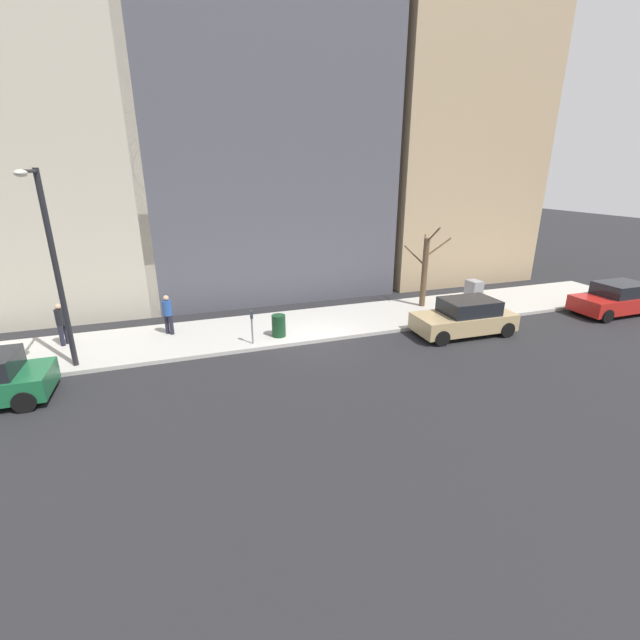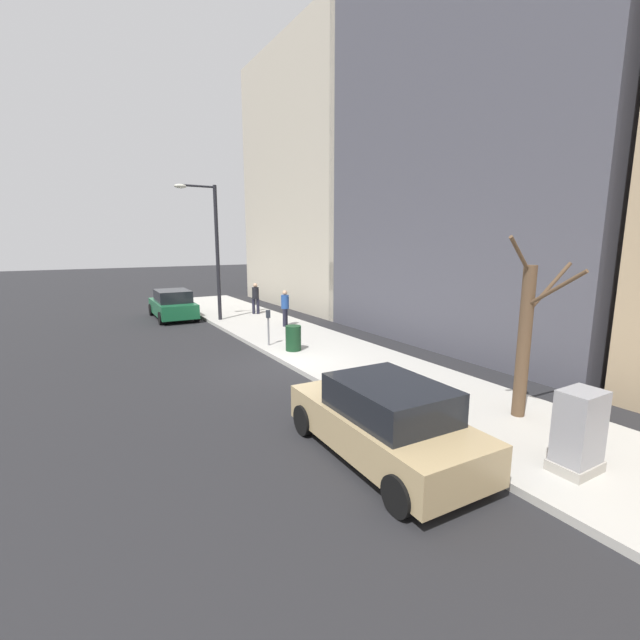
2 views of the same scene
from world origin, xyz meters
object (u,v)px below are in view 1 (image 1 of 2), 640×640
trash_bin (279,326)px  parking_meter (252,324)px  utility_box (473,295)px  pedestrian_near_meter (168,312)px  parked_car_red (617,299)px  bare_tree (425,270)px  office_block_center (251,129)px  office_tower_right (16,146)px  parked_car_tan (465,318)px  office_tower_left (436,145)px  streetlamp (51,257)px  pedestrian_midblock (61,322)px

trash_bin → parking_meter: bearing=111.1°
utility_box → trash_bin: size_ratio=1.59×
pedestrian_near_meter → parked_car_red: bearing=-147.2°
bare_tree → office_block_center: bearing=34.9°
trash_bin → office_tower_right: office_tower_right is taller
parked_car_tan → pedestrian_near_meter: size_ratio=2.56×
trash_bin → office_block_center: size_ratio=0.05×
bare_tree → pedestrian_near_meter: bearing=89.9°
bare_tree → trash_bin: bare_tree is taller
office_tower_left → office_tower_right: office_tower_left is taller
parking_meter → streetlamp: streetlamp is taller
parked_car_red → pedestrian_near_meter: size_ratio=2.53×
streetlamp → trash_bin: 8.15m
parking_meter → trash_bin: parking_meter is taller
office_tower_right → utility_box: bearing=-116.5°
parking_meter → parked_car_red: bearing=-95.3°
parked_car_tan → utility_box: 3.26m
parking_meter → trash_bin: (0.45, -1.16, -0.38)m
utility_box → pedestrian_near_meter: bearing=84.5°
parking_meter → streetlamp: (-0.17, 6.21, 3.04)m
trash_bin → office_block_center: bearing=-7.0°
bare_tree → pedestrian_midblock: size_ratio=2.40×
pedestrian_midblock → office_tower_right: bearing=48.6°
parking_meter → bare_tree: 9.28m
pedestrian_midblock → bare_tree: bearing=-57.5°
bare_tree → office_tower_right: (8.79, 18.29, 5.71)m
utility_box → trash_bin: utility_box is taller
bare_tree → office_block_center: (9.25, 6.46, 6.87)m
parked_car_tan → office_tower_left: size_ratio=0.26×
parked_car_red → office_block_center: (13.03, 14.82, 8.11)m
pedestrian_midblock → parked_car_tan: bearing=-70.7°
parking_meter → pedestrian_midblock: pedestrian_midblock is taller
office_tower_right → parking_meter: bearing=-139.6°
streetlamp → office_tower_right: (11.13, 3.11, 3.68)m
parked_car_red → trash_bin: 16.30m
parked_car_tan → parking_meter: (1.51, 8.70, 0.24)m
trash_bin → office_tower_right: 16.45m
office_block_center → trash_bin: bearing=173.0°
parking_meter → bare_tree: size_ratio=0.34×
utility_box → streetlamp: (-1.02, 17.15, 3.17)m
parked_car_tan → office_tower_left: office_tower_left is taller
parked_car_tan → trash_bin: (1.96, 7.54, -0.14)m
parked_car_red → office_block_center: 21.33m
office_block_center → office_tower_right: 11.90m
parked_car_red → utility_box: 6.85m
trash_bin → pedestrian_near_meter: (1.74, 4.21, 0.49)m
parked_car_tan → parking_meter: 8.83m
parked_car_red → parking_meter: 17.41m
parked_car_red → office_tower_left: (11.35, 3.30, 7.36)m
streetlamp → office_block_center: bearing=-37.0°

